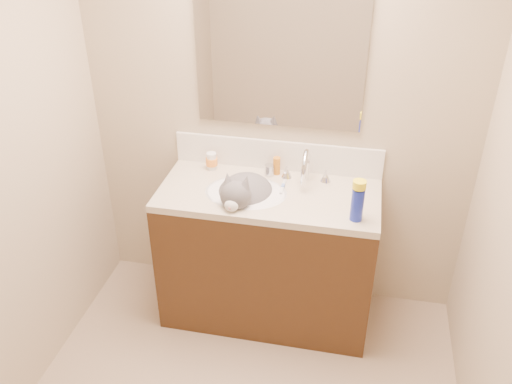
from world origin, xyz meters
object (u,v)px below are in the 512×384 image
at_px(amber_bottle, 277,166).
at_px(silver_jar, 269,170).
at_px(pill_bottle, 212,161).
at_px(cat, 244,196).
at_px(vanity_cabinet, 268,257).
at_px(faucet, 306,169).
at_px(spray_can, 357,205).
at_px(basin, 246,203).

bearing_deg(amber_bottle, silver_jar, -145.95).
bearing_deg(pill_bottle, cat, -42.96).
height_order(vanity_cabinet, amber_bottle, amber_bottle).
distance_m(faucet, cat, 0.37).
relative_size(vanity_cabinet, pill_bottle, 11.84).
bearing_deg(amber_bottle, spray_can, -39.17).
bearing_deg(faucet, pill_bottle, 174.54).
bearing_deg(faucet, spray_can, -46.58).
relative_size(pill_bottle, amber_bottle, 0.98).
xyz_separation_m(cat, spray_can, (0.60, -0.14, 0.11)).
distance_m(pill_bottle, amber_bottle, 0.38).
distance_m(faucet, spray_can, 0.43).
xyz_separation_m(cat, amber_bottle, (0.14, 0.24, 0.07)).
bearing_deg(vanity_cabinet, faucet, 37.29).
bearing_deg(cat, amber_bottle, 66.26).
xyz_separation_m(silver_jar, spray_can, (0.50, -0.36, 0.05)).
bearing_deg(basin, vanity_cabinet, 14.04).
bearing_deg(spray_can, vanity_cabinet, 159.80).
bearing_deg(cat, basin, 41.28).
xyz_separation_m(vanity_cabinet, pill_bottle, (-0.37, 0.19, 0.50)).
xyz_separation_m(basin, silver_jar, (0.09, 0.21, 0.10)).
relative_size(vanity_cabinet, faucet, 4.29).
distance_m(faucet, silver_jar, 0.22).
bearing_deg(amber_bottle, pill_bottle, -177.51).
distance_m(basin, amber_bottle, 0.29).
xyz_separation_m(basin, spray_can, (0.60, -0.14, 0.16)).
xyz_separation_m(cat, pill_bottle, (-0.24, 0.23, 0.07)).
bearing_deg(cat, faucet, 34.90).
height_order(vanity_cabinet, basin, basin).
bearing_deg(spray_can, pill_bottle, 156.72).
bearing_deg(vanity_cabinet, basin, -165.96).
xyz_separation_m(pill_bottle, silver_jar, (0.34, -0.01, -0.02)).
relative_size(vanity_cabinet, amber_bottle, 11.62).
bearing_deg(cat, vanity_cabinet, 21.41).
bearing_deg(vanity_cabinet, pill_bottle, 152.99).
height_order(faucet, spray_can, faucet).
bearing_deg(silver_jar, spray_can, -35.21).
bearing_deg(amber_bottle, cat, -119.31).
bearing_deg(pill_bottle, silver_jar, -1.42).
height_order(cat, silver_jar, cat).
relative_size(basin, cat, 1.00).
relative_size(vanity_cabinet, cat, 2.66).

